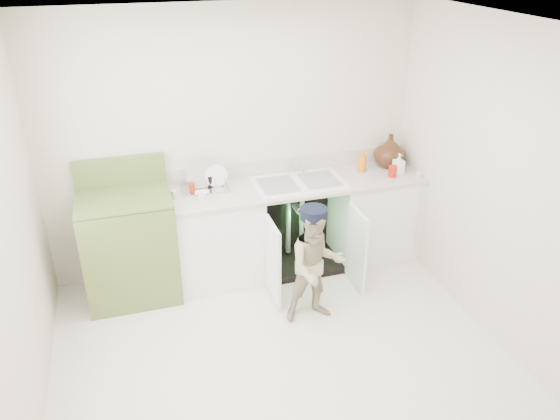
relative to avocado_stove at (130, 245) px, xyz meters
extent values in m
plane|color=silver|center=(1.05, -1.18, -0.51)|extent=(3.50, 3.50, 0.00)
cube|color=beige|center=(1.05, 0.32, 0.74)|extent=(3.50, 2.50, 0.02)
cube|color=beige|center=(1.05, -2.68, 0.74)|extent=(3.50, 2.50, 0.02)
cube|color=beige|center=(-0.70, -1.18, 0.74)|extent=(2.50, 3.00, 0.02)
cube|color=beige|center=(2.80, -1.18, 0.74)|extent=(2.50, 3.00, 0.02)
plane|color=white|center=(1.05, -1.18, 1.99)|extent=(3.50, 3.50, 0.00)
cube|color=white|center=(0.80, 0.02, -0.08)|extent=(0.80, 0.60, 0.86)
cube|color=white|center=(2.40, 0.02, -0.08)|extent=(0.80, 0.60, 0.86)
cube|color=black|center=(1.60, 0.29, -0.08)|extent=(0.80, 0.06, 0.86)
cube|color=black|center=(1.60, 0.02, -0.48)|extent=(0.80, 0.60, 0.06)
cylinder|color=gray|center=(1.53, 0.12, -0.06)|extent=(0.05, 0.05, 0.70)
cylinder|color=gray|center=(1.67, 0.12, -0.06)|extent=(0.05, 0.05, 0.70)
cylinder|color=gray|center=(1.60, 0.07, 0.11)|extent=(0.07, 0.18, 0.07)
cube|color=white|center=(1.20, -0.48, -0.11)|extent=(0.03, 0.40, 0.76)
cube|color=white|center=(2.00, -0.48, -0.11)|extent=(0.02, 0.40, 0.76)
cube|color=beige|center=(1.60, 0.02, 0.37)|extent=(2.44, 0.64, 0.03)
cube|color=beige|center=(1.60, 0.31, 0.46)|extent=(2.44, 0.02, 0.15)
cube|color=white|center=(1.60, 0.02, 0.38)|extent=(0.85, 0.55, 0.02)
cube|color=gray|center=(1.39, 0.02, 0.39)|extent=(0.34, 0.40, 0.01)
cube|color=gray|center=(1.80, 0.02, 0.39)|extent=(0.34, 0.40, 0.01)
cylinder|color=silver|center=(1.60, 0.24, 0.48)|extent=(0.03, 0.03, 0.17)
cylinder|color=silver|center=(1.60, 0.18, 0.55)|extent=(0.02, 0.14, 0.02)
cylinder|color=silver|center=(1.71, 0.24, 0.43)|extent=(0.04, 0.04, 0.06)
cylinder|color=silver|center=(2.73, -0.29, 0.04)|extent=(0.01, 0.01, 0.70)
cube|color=silver|center=(2.73, -0.20, 0.42)|extent=(0.04, 0.02, 0.06)
cube|color=silver|center=(0.73, 0.14, 0.40)|extent=(0.42, 0.28, 0.02)
cylinder|color=silver|center=(0.69, 0.16, 0.47)|extent=(0.26, 0.09, 0.25)
cylinder|color=white|center=(0.84, 0.14, 0.46)|extent=(0.20, 0.05, 0.20)
cylinder|color=silver|center=(0.56, 0.04, 0.47)|extent=(0.01, 0.01, 0.12)
cylinder|color=silver|center=(0.64, 0.04, 0.47)|extent=(0.01, 0.01, 0.12)
cylinder|color=silver|center=(0.73, 0.04, 0.47)|extent=(0.01, 0.01, 0.12)
cylinder|color=silver|center=(0.81, 0.04, 0.47)|extent=(0.01, 0.01, 0.12)
cylinder|color=silver|center=(0.89, 0.04, 0.47)|extent=(0.01, 0.01, 0.12)
imported|color=#452A13|center=(2.60, 0.16, 0.55)|extent=(0.31, 0.31, 0.33)
imported|color=orange|center=(2.28, 0.12, 0.50)|extent=(0.09, 0.09, 0.22)
imported|color=white|center=(2.60, -0.04, 0.49)|extent=(0.09, 0.09, 0.20)
cylinder|color=red|center=(2.50, -0.10, 0.44)|extent=(0.08, 0.08, 0.11)
cylinder|color=#B0280F|center=(0.61, 0.10, 0.44)|extent=(0.05, 0.05, 0.10)
cylinder|color=#C8B992|center=(0.44, 0.02, 0.43)|extent=(0.06, 0.06, 0.08)
cylinder|color=black|center=(0.78, 0.14, 0.45)|extent=(0.04, 0.04, 0.12)
cube|color=silver|center=(0.66, -0.08, 0.43)|extent=(0.05, 0.05, 0.09)
cube|color=olive|center=(0.00, -0.01, -0.03)|extent=(0.80, 0.65, 0.97)
cube|color=olive|center=(0.00, -0.01, 0.47)|extent=(0.80, 0.65, 0.02)
cube|color=olive|center=(0.00, 0.28, 0.60)|extent=(0.80, 0.06, 0.25)
cylinder|color=black|center=(-0.20, -0.17, 0.46)|extent=(0.18, 0.18, 0.02)
cylinder|color=silver|center=(-0.20, -0.17, 0.48)|extent=(0.21, 0.21, 0.01)
cylinder|color=black|center=(-0.20, 0.15, 0.46)|extent=(0.18, 0.18, 0.02)
cylinder|color=silver|center=(-0.20, 0.15, 0.48)|extent=(0.21, 0.21, 0.01)
cylinder|color=black|center=(0.20, -0.17, 0.46)|extent=(0.18, 0.18, 0.02)
cylinder|color=silver|center=(0.20, -0.17, 0.48)|extent=(0.21, 0.21, 0.01)
cylinder|color=black|center=(0.20, 0.15, 0.46)|extent=(0.18, 0.18, 0.02)
cylinder|color=silver|center=(0.20, 0.15, 0.48)|extent=(0.21, 0.21, 0.01)
imported|color=tan|center=(1.47, -0.83, 0.01)|extent=(0.52, 0.41, 1.03)
cylinder|color=black|center=(1.47, -0.83, 0.49)|extent=(0.23, 0.23, 0.09)
cube|color=black|center=(1.47, -0.73, 0.46)|extent=(0.17, 0.10, 0.01)
cube|color=black|center=(1.63, -0.32, 0.21)|extent=(0.07, 0.01, 0.14)
cube|color=#26F23F|center=(1.63, -0.33, 0.21)|extent=(0.06, 0.00, 0.12)
camera|label=1|loc=(0.06, -4.42, 2.47)|focal=35.00mm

